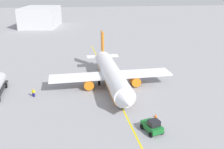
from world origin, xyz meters
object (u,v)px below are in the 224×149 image
at_px(airplane, 112,75).
at_px(refueling_worker, 33,93).
at_px(safety_cone_nose, 156,116).
at_px(pushback_tug, 152,126).

xyz_separation_m(airplane, refueling_worker, (3.19, -16.45, -1.98)).
bearing_deg(safety_cone_nose, airplane, -159.34).
bearing_deg(refueling_worker, safety_cone_nose, 62.03).
bearing_deg(refueling_worker, pushback_tug, 51.49).
relative_size(refueling_worker, safety_cone_nose, 2.81).
xyz_separation_m(pushback_tug, safety_cone_nose, (-4.34, 1.89, -0.70)).
relative_size(pushback_tug, safety_cone_nose, 6.62).
distance_m(pushback_tug, safety_cone_nose, 4.78).
bearing_deg(airplane, refueling_worker, -79.02).
xyz_separation_m(airplane, safety_cone_nose, (14.91, 5.62, -2.50)).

